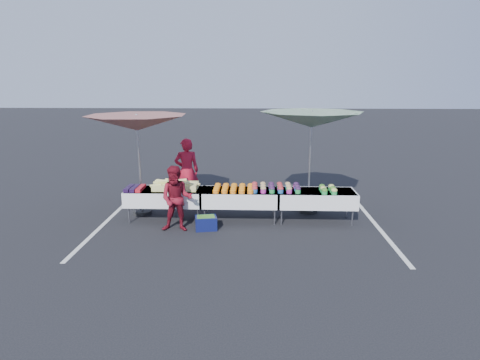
{
  "coord_description": "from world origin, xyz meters",
  "views": [
    {
      "loc": [
        0.33,
        -9.19,
        3.29
      ],
      "look_at": [
        0.0,
        0.0,
        1.0
      ],
      "focal_mm": 30.0,
      "sensor_mm": 36.0,
      "label": 1
    }
  ],
  "objects_px": {
    "umbrella_left": "(137,124)",
    "table_right": "(316,198)",
    "table_left": "(165,196)",
    "table_center": "(240,197)",
    "customer": "(177,199)",
    "storage_bin": "(206,223)",
    "vendor": "(187,171)",
    "umbrella_right": "(312,120)"
  },
  "relations": [
    {
      "from": "table_center",
      "to": "storage_bin",
      "type": "distance_m",
      "value": 1.08
    },
    {
      "from": "vendor",
      "to": "umbrella_right",
      "type": "xyz_separation_m",
      "value": [
        3.22,
        -0.69,
        1.45
      ]
    },
    {
      "from": "vendor",
      "to": "storage_bin",
      "type": "relative_size",
      "value": 3.35
    },
    {
      "from": "umbrella_right",
      "to": "table_center",
      "type": "bearing_deg",
      "value": -157.91
    },
    {
      "from": "customer",
      "to": "storage_bin",
      "type": "relative_size",
      "value": 2.78
    },
    {
      "from": "vendor",
      "to": "table_right",
      "type": "bearing_deg",
      "value": 145.18
    },
    {
      "from": "table_left",
      "to": "table_right",
      "type": "xyz_separation_m",
      "value": [
        3.6,
        0.0,
        0.0
      ]
    },
    {
      "from": "table_center",
      "to": "umbrella_right",
      "type": "distance_m",
      "value": 2.56
    },
    {
      "from": "table_left",
      "to": "table_right",
      "type": "bearing_deg",
      "value": 0.0
    },
    {
      "from": "umbrella_right",
      "to": "storage_bin",
      "type": "distance_m",
      "value": 3.56
    },
    {
      "from": "table_right",
      "to": "customer",
      "type": "relative_size",
      "value": 1.25
    },
    {
      "from": "table_center",
      "to": "customer",
      "type": "xyz_separation_m",
      "value": [
        -1.38,
        -0.75,
        0.16
      ]
    },
    {
      "from": "table_center",
      "to": "customer",
      "type": "distance_m",
      "value": 1.58
    },
    {
      "from": "umbrella_left",
      "to": "storage_bin",
      "type": "bearing_deg",
      "value": -30.93
    },
    {
      "from": "umbrella_left",
      "to": "table_left",
      "type": "bearing_deg",
      "value": -29.74
    },
    {
      "from": "table_left",
      "to": "table_center",
      "type": "relative_size",
      "value": 1.0
    },
    {
      "from": "vendor",
      "to": "storage_bin",
      "type": "height_order",
      "value": "vendor"
    },
    {
      "from": "table_center",
      "to": "umbrella_left",
      "type": "xyz_separation_m",
      "value": [
        -2.5,
        0.4,
        1.69
      ]
    },
    {
      "from": "storage_bin",
      "to": "table_left",
      "type": "bearing_deg",
      "value": 137.57
    },
    {
      "from": "umbrella_right",
      "to": "table_left",
      "type": "bearing_deg",
      "value": -168.77
    },
    {
      "from": "umbrella_left",
      "to": "umbrella_right",
      "type": "xyz_separation_m",
      "value": [
        4.22,
        0.3,
        0.06
      ]
    },
    {
      "from": "table_center",
      "to": "table_left",
      "type": "bearing_deg",
      "value": 180.0
    },
    {
      "from": "vendor",
      "to": "umbrella_left",
      "type": "distance_m",
      "value": 1.97
    },
    {
      "from": "customer",
      "to": "table_left",
      "type": "bearing_deg",
      "value": 119.23
    },
    {
      "from": "table_center",
      "to": "umbrella_right",
      "type": "height_order",
      "value": "umbrella_right"
    },
    {
      "from": "vendor",
      "to": "customer",
      "type": "relative_size",
      "value": 1.2
    },
    {
      "from": "table_left",
      "to": "customer",
      "type": "distance_m",
      "value": 0.88
    },
    {
      "from": "table_right",
      "to": "umbrella_right",
      "type": "bearing_deg",
      "value": 96.28
    },
    {
      "from": "customer",
      "to": "table_center",
      "type": "bearing_deg",
      "value": 28.39
    },
    {
      "from": "table_left",
      "to": "vendor",
      "type": "xyz_separation_m",
      "value": [
        0.3,
        1.39,
        0.31
      ]
    },
    {
      "from": "table_left",
      "to": "customer",
      "type": "bearing_deg",
      "value": -60.59
    },
    {
      "from": "vendor",
      "to": "storage_bin",
      "type": "bearing_deg",
      "value": 98.27
    },
    {
      "from": "table_center",
      "to": "vendor",
      "type": "relative_size",
      "value": 1.04
    },
    {
      "from": "table_left",
      "to": "storage_bin",
      "type": "distance_m",
      "value": 1.31
    },
    {
      "from": "umbrella_left",
      "to": "table_right",
      "type": "bearing_deg",
      "value": -5.31
    },
    {
      "from": "table_right",
      "to": "umbrella_right",
      "type": "distance_m",
      "value": 1.89
    },
    {
      "from": "table_right",
      "to": "umbrella_left",
      "type": "relative_size",
      "value": 0.6
    },
    {
      "from": "table_right",
      "to": "vendor",
      "type": "distance_m",
      "value": 3.59
    },
    {
      "from": "table_right",
      "to": "storage_bin",
      "type": "relative_size",
      "value": 3.48
    },
    {
      "from": "vendor",
      "to": "customer",
      "type": "distance_m",
      "value": 2.15
    },
    {
      "from": "table_center",
      "to": "umbrella_left",
      "type": "bearing_deg",
      "value": 170.91
    },
    {
      "from": "table_center",
      "to": "umbrella_left",
      "type": "height_order",
      "value": "umbrella_left"
    }
  ]
}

